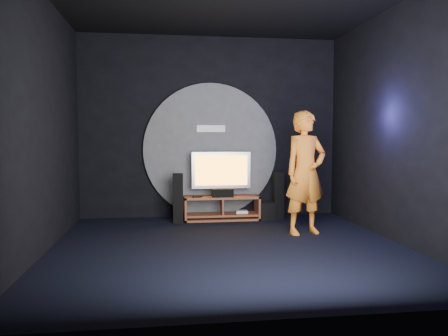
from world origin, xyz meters
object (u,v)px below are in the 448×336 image
Objects in this scene: tower_speaker_left at (178,198)px; media_console at (222,210)px; tower_speaker_right at (278,195)px; subwoofer at (267,211)px; tv at (221,172)px; player at (306,173)px.

media_console is at bearing 13.95° from tower_speaker_left.
tower_speaker_right is 0.37m from subwoofer.
tv is 1.18m from tower_speaker_right.
player is (2.00, -1.15, 0.54)m from tower_speaker_left.
tower_speaker_left is 2.77× the size of subwoofer.
media_console reaches higher than subwoofer.
tower_speaker_right reaches higher than media_console.
tower_speaker_right is 1.41m from player.
player reaches higher than media_console.
player is (1.17, -1.36, 0.79)m from media_console.
player is at bearing -49.32° from media_console.
tv is 0.56× the size of player.
tower_speaker_left is 1.00× the size of tower_speaker_right.
tower_speaker_right is at bearing 4.44° from tower_speaker_left.
media_console is 1.57× the size of tower_speaker_right.
media_console is 1.96m from player.
subwoofer is at bearing 4.24° from tower_speaker_left.
player is (0.10, -1.30, 0.54)m from tower_speaker_right.
tower_speaker_left is at bearing -175.56° from tower_speaker_right.
player reaches higher than tv.
tower_speaker_left is (-0.83, -0.21, 0.26)m from media_console.
tv is 1.14m from subwoofer.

